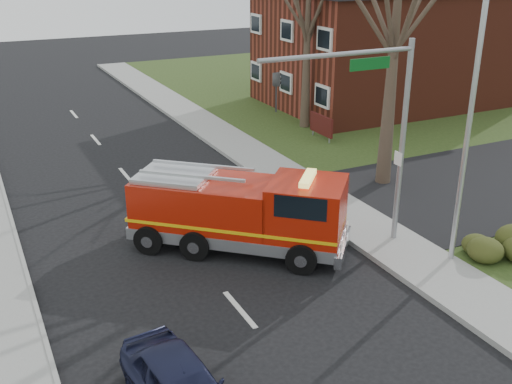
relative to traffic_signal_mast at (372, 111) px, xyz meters
name	(u,v)px	position (x,y,z in m)	size (l,w,h in m)	color
ground	(240,310)	(-5.21, -1.50, -4.71)	(120.00, 120.00, 0.00)	black
sidewalk_right	(415,260)	(0.99, -1.50, -4.63)	(2.40, 80.00, 0.15)	gray
brick_building	(390,46)	(13.79, 16.50, -1.05)	(15.40, 10.40, 7.25)	maroon
health_center_sign	(321,125)	(5.29, 11.00, -3.83)	(0.12, 2.00, 1.40)	#44110F
hedge_corner	(506,241)	(3.79, -2.50, -4.13)	(2.80, 2.00, 0.90)	#343A15
bare_tree_near	(398,3)	(4.29, 4.50, 2.71)	(6.00, 6.00, 12.00)	#382D21
bare_tree_far	(308,8)	(5.79, 13.50, 1.78)	(5.25, 5.25, 10.50)	#382D21
traffic_signal_mast	(372,111)	(0.00, 0.00, 0.00)	(5.29, 0.18, 6.80)	gray
streetlight_pole	(468,124)	(1.93, -2.00, -0.16)	(1.48, 0.16, 8.40)	#B7BABF
fire_engine	(241,213)	(-3.59, 1.86, -3.45)	(6.74, 6.33, 2.79)	#A51707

